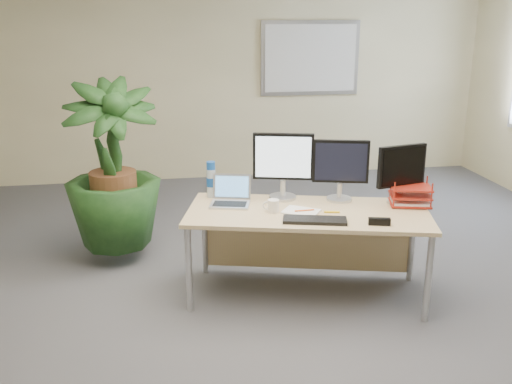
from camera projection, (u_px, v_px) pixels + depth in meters
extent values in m
plane|color=#4D4D52|center=(281.00, 332.00, 3.93)|extent=(8.00, 8.00, 0.00)
cube|color=#C6BA8C|center=(218.00, 75.00, 7.29)|extent=(7.00, 0.04, 2.70)
cube|color=#A2A3A7|center=(310.00, 58.00, 7.39)|extent=(1.30, 0.03, 0.95)
cube|color=silver|center=(311.00, 58.00, 7.37)|extent=(1.20, 0.01, 0.85)
cube|color=#D3BC7C|center=(308.00, 213.00, 4.26)|extent=(1.93, 1.18, 0.03)
cube|color=#D3BC7C|center=(307.00, 238.00, 4.70)|extent=(1.65, 0.44, 0.54)
cylinder|color=#B9BABE|center=(189.00, 269.00, 4.13)|extent=(0.05, 0.05, 0.66)
cylinder|color=#B9BABE|center=(428.00, 279.00, 3.98)|extent=(0.05, 0.05, 0.66)
cylinder|color=#B9BABE|center=(205.00, 236.00, 4.75)|extent=(0.05, 0.05, 0.66)
cylinder|color=#B9BABE|center=(412.00, 243.00, 4.61)|extent=(0.05, 0.05, 0.66)
imported|color=#143513|center=(113.00, 179.00, 4.88)|extent=(0.97, 0.97, 1.50)
cylinder|color=#B9BABE|center=(283.00, 197.00, 4.55)|extent=(0.22, 0.22, 0.02)
cylinder|color=#B9BABE|center=(283.00, 188.00, 4.53)|extent=(0.04, 0.04, 0.13)
cube|color=black|center=(283.00, 156.00, 4.45)|extent=(0.47, 0.16, 0.37)
cube|color=silver|center=(283.00, 157.00, 4.42)|extent=(0.42, 0.11, 0.32)
cylinder|color=#B9BABE|center=(339.00, 199.00, 4.51)|extent=(0.20, 0.20, 0.02)
cylinder|color=#B9BABE|center=(339.00, 191.00, 4.49)|extent=(0.04, 0.04, 0.12)
cube|color=black|center=(341.00, 161.00, 4.41)|extent=(0.43, 0.15, 0.34)
cube|color=black|center=(341.00, 162.00, 4.39)|extent=(0.38, 0.10, 0.30)
cylinder|color=#B9BABE|center=(399.00, 202.00, 4.43)|extent=(0.19, 0.19, 0.02)
cylinder|color=#B9BABE|center=(399.00, 194.00, 4.41)|extent=(0.04, 0.04, 0.11)
cube|color=black|center=(402.00, 166.00, 4.35)|extent=(0.41, 0.13, 0.32)
cube|color=black|center=(404.00, 166.00, 4.33)|extent=(0.37, 0.09, 0.28)
cube|color=silver|center=(230.00, 205.00, 4.38)|extent=(0.34, 0.27, 0.02)
cube|color=black|center=(230.00, 204.00, 4.37)|extent=(0.28, 0.19, 0.00)
cube|color=silver|center=(232.00, 186.00, 4.47)|extent=(0.30, 0.13, 0.20)
cube|color=#5698DE|center=(232.00, 187.00, 4.46)|extent=(0.26, 0.10, 0.16)
cube|color=black|center=(315.00, 220.00, 4.04)|extent=(0.47, 0.26, 0.03)
cylinder|color=white|center=(273.00, 206.00, 4.23)|extent=(0.08, 0.08, 0.09)
torus|color=white|center=(267.00, 206.00, 4.22)|extent=(0.07, 0.03, 0.07)
cube|color=white|center=(301.00, 211.00, 4.23)|extent=(0.32, 0.30, 0.01)
cylinder|color=orange|center=(304.00, 210.00, 4.22)|extent=(0.15, 0.02, 0.01)
cylinder|color=yellow|center=(332.00, 212.00, 4.22)|extent=(0.12, 0.04, 0.02)
cylinder|color=silver|center=(211.00, 183.00, 4.56)|extent=(0.07, 0.07, 0.23)
cylinder|color=#1751B0|center=(211.00, 165.00, 4.51)|extent=(0.07, 0.07, 0.06)
cylinder|color=#1751B0|center=(211.00, 182.00, 4.55)|extent=(0.07, 0.07, 0.07)
cube|color=#A62214|center=(410.00, 203.00, 4.39)|extent=(0.35, 0.30, 0.01)
cube|color=#A62214|center=(410.00, 195.00, 4.37)|extent=(0.35, 0.30, 0.01)
cube|color=#A62214|center=(411.00, 187.00, 4.35)|extent=(0.35, 0.30, 0.01)
cube|color=white|center=(410.00, 202.00, 4.39)|extent=(0.32, 0.26, 0.02)
cube|color=black|center=(379.00, 222.00, 3.97)|extent=(0.16, 0.08, 0.05)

